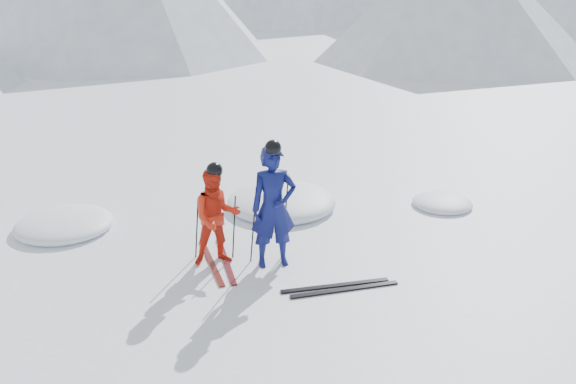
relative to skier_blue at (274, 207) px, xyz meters
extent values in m
plane|color=white|center=(1.74, -0.15, -0.99)|extent=(160.00, 160.00, 0.00)
imported|color=#0E1354|center=(0.00, 0.00, 0.00)|extent=(0.73, 0.49, 1.99)
imported|color=red|center=(-0.87, 0.28, -0.19)|extent=(0.81, 0.64, 1.61)
cylinder|color=black|center=(-0.30, 0.15, -0.33)|extent=(0.13, 0.09, 1.32)
cylinder|color=black|center=(0.25, 0.25, -0.33)|extent=(0.13, 0.08, 1.32)
cylinder|color=black|center=(-1.17, 0.53, -0.46)|extent=(0.11, 0.09, 1.07)
cylinder|color=black|center=(-0.57, 0.43, -0.46)|extent=(0.11, 0.08, 1.07)
cube|color=black|center=(-0.99, 0.28, -0.98)|extent=(0.21, 1.70, 0.03)
cube|color=black|center=(-0.75, 0.28, -0.98)|extent=(0.09, 1.70, 0.03)
cube|color=black|center=(0.73, -0.96, -0.98)|extent=(1.70, 0.11, 0.03)
cube|color=black|center=(0.83, -1.11, -0.98)|extent=(1.70, 0.13, 0.03)
ellipsoid|color=white|center=(-3.45, 2.33, -0.99)|extent=(1.78, 1.78, 0.39)
ellipsoid|color=white|center=(3.89, 1.68, -0.99)|extent=(1.21, 1.21, 0.27)
ellipsoid|color=white|center=(0.71, 2.41, -0.99)|extent=(2.21, 2.21, 0.49)
camera|label=1|loc=(-1.96, -8.71, 3.59)|focal=38.00mm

